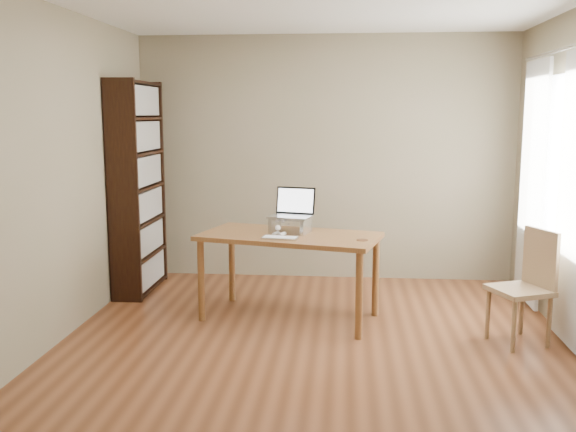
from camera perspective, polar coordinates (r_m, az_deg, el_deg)
The scene contains 10 objects.
room at distance 4.67m, azimuth 2.73°, elevation 3.23°, with size 4.04×4.54×2.64m.
bookshelf at distance 6.56m, azimuth -13.19°, elevation 2.49°, with size 0.30×0.90×2.10m.
curtains at distance 5.72m, azimuth 22.36°, elevation 2.32°, with size 0.03×1.90×2.25m.
desk at distance 5.54m, azimuth 0.13°, elevation -2.53°, with size 1.65×1.11×0.75m.
laptop_stand at distance 5.59m, azimuth 0.20°, elevation -0.64°, with size 0.32×0.25×0.13m.
laptop at distance 5.63m, azimuth 0.26°, elevation 0.60°, with size 0.41×0.38×0.25m.
keyboard at distance 5.31m, azimuth -0.72°, elevation -1.96°, with size 0.31×0.17×0.02m.
coaster at distance 5.29m, azimuth 6.62°, elevation -2.13°, with size 0.09×0.09×0.01m, color #502B1B.
cat at distance 5.62m, azimuth -0.10°, elevation -0.75°, with size 0.25×0.48×0.16m.
chair at distance 5.31m, azimuth 20.64°, elevation -5.64°, with size 0.53×0.52×0.90m.
Camera 1 is at (0.23, -4.63, 1.78)m, focal length 40.00 mm.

